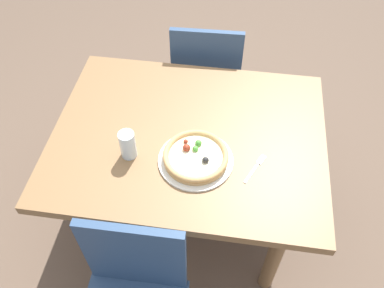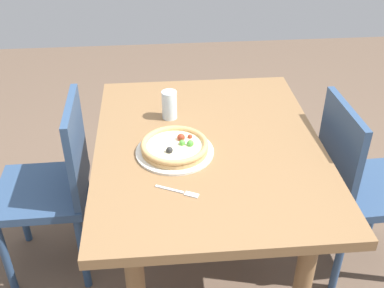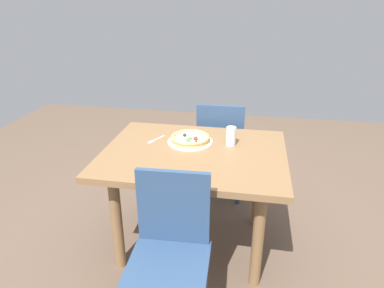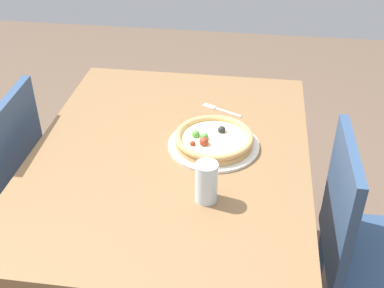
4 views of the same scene
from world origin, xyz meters
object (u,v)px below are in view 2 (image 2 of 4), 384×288
at_px(plate, 175,152).
at_px(fork, 181,192).
at_px(pizza, 175,146).
at_px(drinking_glass, 169,105).
at_px(chair_near, 55,183).
at_px(dining_table, 208,164).
at_px(chair_far, 357,183).

xyz_separation_m(plate, fork, (0.25, 0.01, -0.00)).
distance_m(pizza, drinking_glass, 0.28).
bearing_deg(drinking_glass, plate, 1.30).
height_order(chair_near, drinking_glass, chair_near).
distance_m(dining_table, fork, 0.35).
bearing_deg(plate, chair_near, -107.08).
relative_size(dining_table, chair_far, 1.34).
xyz_separation_m(chair_far, plate, (0.05, -0.82, 0.25)).
distance_m(dining_table, chair_far, 0.69).
xyz_separation_m(chair_near, chair_far, (0.12, 1.36, 0.00)).
bearing_deg(chair_far, chair_near, -97.30).
xyz_separation_m(chair_near, pizza, (0.16, 0.54, 0.28)).
distance_m(chair_near, drinking_glass, 0.63).
distance_m(dining_table, pizza, 0.20).
distance_m(chair_near, fork, 0.73).
height_order(chair_far, drinking_glass, chair_far).
bearing_deg(plate, drinking_glass, -178.70).
distance_m(chair_far, plate, 0.86).
xyz_separation_m(pizza, drinking_glass, (-0.28, -0.01, 0.03)).
distance_m(plate, fork, 0.25).
bearing_deg(fork, chair_near, 168.56).
relative_size(chair_near, drinking_glass, 6.89).
bearing_deg(plate, pizza, 107.99).
bearing_deg(chair_near, plate, -107.95).
height_order(plate, pizza, pizza).
bearing_deg(drinking_glass, chair_far, 74.29).
bearing_deg(chair_near, pizza, -107.91).
height_order(dining_table, chair_far, chair_far).
height_order(fork, drinking_glass, drinking_glass).
bearing_deg(chair_near, drinking_glass, -78.65).
bearing_deg(plate, dining_table, 109.89).
relative_size(dining_table, pizza, 4.41).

